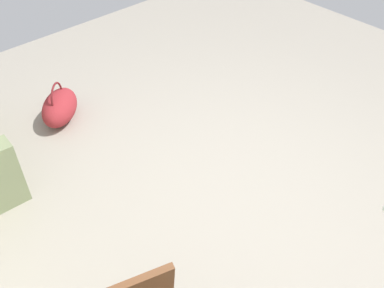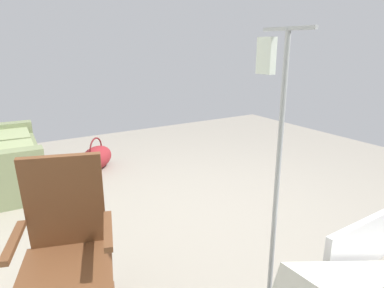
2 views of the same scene
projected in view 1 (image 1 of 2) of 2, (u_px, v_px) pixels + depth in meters
ground_plane at (238, 182)px, 3.81m from camera, size 7.21×7.21×0.00m
duffel_bag at (60, 107)px, 4.39m from camera, size 0.62×0.63×0.43m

